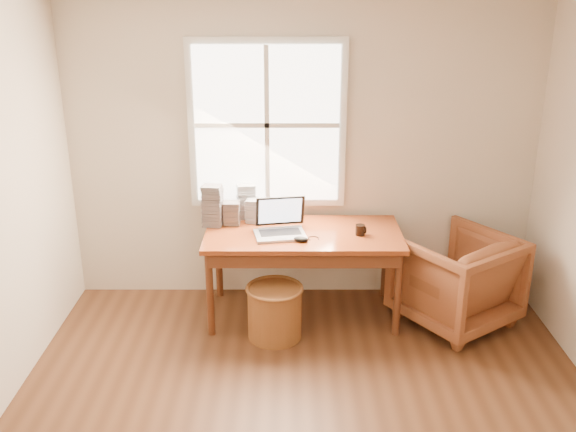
# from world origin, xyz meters

# --- Properties ---
(room_shell) EXTENTS (4.04, 4.54, 2.64)m
(room_shell) POSITION_xyz_m (-0.02, 0.16, 1.32)
(room_shell) COLOR #54321C
(room_shell) RESTS_ON ground
(desk) EXTENTS (1.60, 0.80, 0.04)m
(desk) POSITION_xyz_m (0.00, 1.80, 0.73)
(desk) COLOR brown
(desk) RESTS_ON room_shell
(armchair) EXTENTS (1.16, 1.16, 0.77)m
(armchair) POSITION_xyz_m (1.25, 1.68, 0.38)
(armchair) COLOR brown
(armchair) RESTS_ON room_shell
(wicker_stool) EXTENTS (0.56, 0.56, 0.42)m
(wicker_stool) POSITION_xyz_m (-0.23, 1.42, 0.21)
(wicker_stool) COLOR brown
(wicker_stool) RESTS_ON room_shell
(laptop) EXTENTS (0.41, 0.43, 0.27)m
(laptop) POSITION_xyz_m (-0.19, 1.71, 0.88)
(laptop) COLOR #A3A6AA
(laptop) RESTS_ON desk
(mouse) EXTENTS (0.13, 0.09, 0.04)m
(mouse) POSITION_xyz_m (-0.02, 1.59, 0.77)
(mouse) COLOR black
(mouse) RESTS_ON desk
(coffee_mug) EXTENTS (0.09, 0.09, 0.09)m
(coffee_mug) POSITION_xyz_m (0.46, 1.73, 0.79)
(coffee_mug) COLOR black
(coffee_mug) RESTS_ON desk
(cd_stack_a) EXTENTS (0.17, 0.16, 0.30)m
(cd_stack_a) POSITION_xyz_m (-0.48, 2.14, 0.90)
(cd_stack_a) COLOR silver
(cd_stack_a) RESTS_ON desk
(cd_stack_b) EXTENTS (0.13, 0.12, 0.20)m
(cd_stack_b) POSITION_xyz_m (-0.60, 1.97, 0.85)
(cd_stack_b) COLOR #29292E
(cd_stack_b) RESTS_ON desk
(cd_stack_c) EXTENTS (0.17, 0.16, 0.35)m
(cd_stack_c) POSITION_xyz_m (-0.75, 1.95, 0.93)
(cd_stack_c) COLOR #8F919B
(cd_stack_c) RESTS_ON desk
(cd_stack_d) EXTENTS (0.18, 0.16, 0.20)m
(cd_stack_d) POSITION_xyz_m (-0.40, 2.04, 0.85)
(cd_stack_d) COLOR silver
(cd_stack_d) RESTS_ON desk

